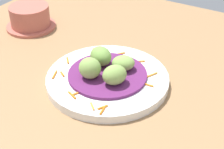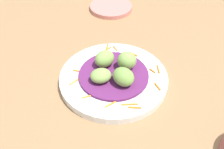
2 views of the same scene
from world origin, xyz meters
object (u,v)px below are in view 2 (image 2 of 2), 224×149
Objects in this scene: main_plate at (114,79)px; guac_scoop_back at (100,75)px; guac_scoop_left at (123,77)px; side_plate_small at (111,7)px; guac_scoop_right at (105,59)px; guac_scoop_center at (127,61)px.

main_plate is 5.34× the size of guac_scoop_back.
guac_scoop_left is 1.08× the size of guac_scoop_back.
guac_scoop_right is at bearing 105.70° from side_plate_small.
side_plate_small is at bearing -64.98° from guac_scoop_center.
main_plate is 1.83× the size of side_plate_small.
guac_scoop_left is 1.14× the size of guac_scoop_center.
guac_scoop_back reaches higher than main_plate.
side_plate_small is at bearing -67.32° from guac_scoop_left.
main_plate is 36.87cm from side_plate_small.
guac_scoop_back is (-0.81, 5.63, -0.52)cm from guac_scoop_right.
main_plate is 5.71cm from guac_scoop_center.
guac_scoop_center reaches higher than guac_scoop_left.
guac_scoop_back is (4.82, 6.44, -0.77)cm from guac_scoop_center.
guac_scoop_left is 40.48cm from side_plate_small.
guac_scoop_center reaches higher than main_plate.
guac_scoop_back is at bearing 98.19° from guac_scoop_right.
side_plate_small is (12.31, -34.76, -0.24)cm from main_plate.
guac_scoop_back reaches higher than side_plate_small.
guac_scoop_left is at bearing 143.19° from guac_scoop_right.
guac_scoop_left reaches higher than main_plate.
guac_scoop_left is (-3.22, 2.41, 3.81)cm from main_plate.
guac_scoop_center is 0.91× the size of guac_scoop_right.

